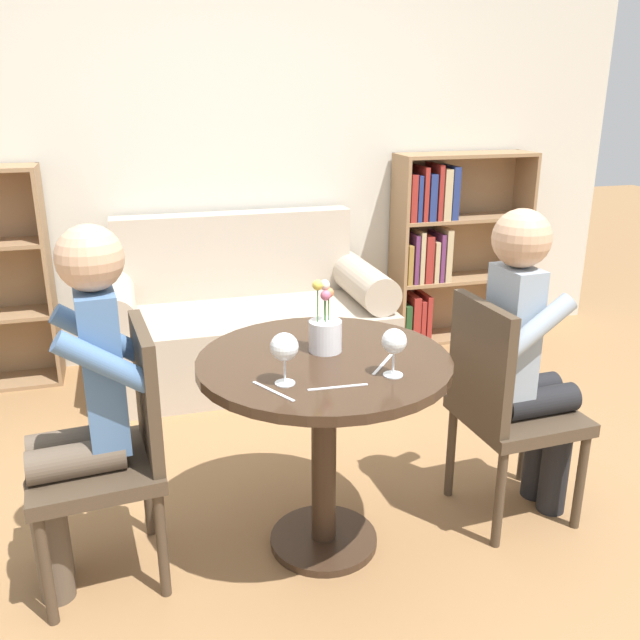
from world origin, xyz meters
TOP-DOWN VIEW (x-y plane):
  - ground_plane at (0.00, 0.00)m, footprint 16.00×16.00m
  - back_wall at (0.00, 2.09)m, footprint 5.20×0.05m
  - round_table at (0.00, 0.00)m, footprint 0.87×0.87m
  - couch at (0.00, 1.67)m, footprint 1.64×0.80m
  - bookshelf_right at (1.38, 1.93)m, footprint 0.91×0.28m
  - chair_left at (-0.71, 0.05)m, footprint 0.46×0.46m
  - chair_right at (0.71, -0.01)m, footprint 0.44×0.44m
  - person_left at (-0.80, 0.04)m, footprint 0.44×0.36m
  - person_right at (0.80, -0.00)m, footprint 0.43×0.35m
  - wine_glass_left at (-0.18, -0.17)m, footprint 0.09×0.09m
  - wine_glass_right at (0.17, -0.20)m, footprint 0.08×0.08m
  - flower_vase at (0.02, 0.06)m, footprint 0.11×0.11m
  - knife_left_setting at (-0.03, -0.24)m, footprint 0.19×0.02m
  - fork_left_setting at (-0.22, -0.22)m, footprint 0.10×0.17m
  - knife_right_setting at (0.17, -0.11)m, footprint 0.13×0.15m

SIDE VIEW (x-z plane):
  - ground_plane at x=0.00m, z-range 0.00..0.00m
  - couch at x=0.00m, z-range -0.15..0.77m
  - chair_left at x=-0.71m, z-range 0.04..0.94m
  - chair_right at x=0.71m, z-range 0.04..0.94m
  - round_table at x=0.00m, z-range 0.21..0.96m
  - bookshelf_right at x=1.38m, z-range 0.02..1.25m
  - person_right at x=0.80m, z-range 0.05..1.28m
  - person_left at x=-0.80m, z-range 0.05..1.29m
  - knife_left_setting at x=-0.03m, z-range 0.75..0.75m
  - fork_left_setting at x=-0.22m, z-range 0.75..0.75m
  - knife_right_setting at x=0.17m, z-range 0.75..0.75m
  - flower_vase at x=0.02m, z-range 0.70..0.96m
  - wine_glass_right at x=0.17m, z-range 0.78..0.94m
  - wine_glass_left at x=-0.18m, z-range 0.79..0.95m
  - back_wall at x=0.00m, z-range 0.00..2.70m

